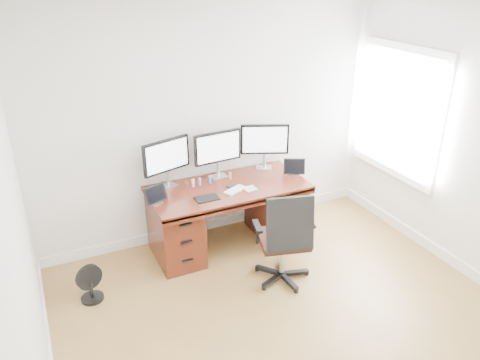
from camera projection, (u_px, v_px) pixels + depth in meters
name	position (u px, v px, depth m)	size (l,w,h in m)	color
ground	(317.00, 354.00, 3.86)	(4.50, 4.50, 0.00)	olive
back_wall	(211.00, 121.00, 5.13)	(4.00, 0.10, 2.70)	white
desk	(227.00, 213.00, 5.19)	(1.70, 0.80, 0.75)	#491A0E
office_chair	(284.00, 253.00, 4.60)	(0.66, 0.66, 1.02)	black
floor_fan	(90.00, 284.00, 4.41)	(0.25, 0.21, 0.37)	black
monitor_left	(167.00, 157.00, 4.87)	(0.54, 0.19, 0.53)	silver
monitor_center	(218.00, 149.00, 5.09)	(0.55, 0.15, 0.53)	silver
monitor_right	(265.00, 141.00, 5.32)	(0.52, 0.25, 0.53)	silver
tablet_left	(156.00, 195.00, 4.63)	(0.25, 0.15, 0.19)	silver
tablet_right	(295.00, 168.00, 5.25)	(0.24, 0.17, 0.19)	silver
keyboard	(235.00, 190.00, 4.91)	(0.25, 0.11, 0.01)	white
trackpad	(250.00, 189.00, 4.95)	(0.13, 0.13, 0.01)	silver
drawing_tablet	(207.00, 198.00, 4.75)	(0.24, 0.15, 0.01)	black
phone	(233.00, 186.00, 5.02)	(0.13, 0.06, 0.01)	black
figurine_pink	(193.00, 182.00, 4.99)	(0.04, 0.04, 0.09)	pink
figurine_purple	(200.00, 181.00, 5.01)	(0.04, 0.04, 0.09)	#856ECC
figurine_blue	(210.00, 179.00, 5.06)	(0.04, 0.04, 0.09)	#466EE3
figurine_brown	(230.00, 175.00, 5.15)	(0.04, 0.04, 0.09)	#9A654C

